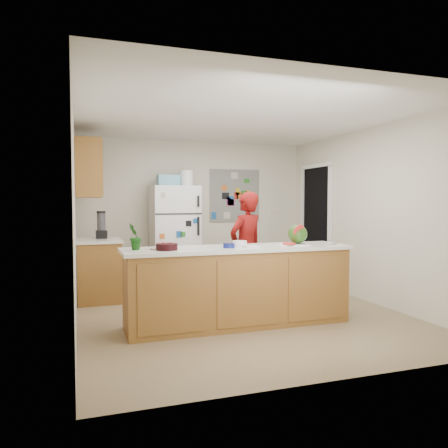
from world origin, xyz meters
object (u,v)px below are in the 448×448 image
object	(u,v)px
refrigerator	(174,237)
watermelon	(298,234)
person	(246,249)
cherry_bowl	(167,247)

from	to	relation	value
refrigerator	watermelon	distance (m)	2.59
watermelon	person	bearing A→B (deg)	110.12
person	cherry_bowl	xyz separation A→B (m)	(-1.31, -0.96, 0.17)
refrigerator	cherry_bowl	bearing A→B (deg)	-103.92
refrigerator	person	size ratio (longest dim) A/B	1.08
watermelon	cherry_bowl	xyz separation A→B (m)	(-1.63, -0.08, -0.09)
person	refrigerator	bearing A→B (deg)	-89.35
refrigerator	cherry_bowl	xyz separation A→B (m)	(-0.61, -2.45, 0.11)
person	watermelon	xyz separation A→B (m)	(0.32, -0.89, 0.26)
refrigerator	cherry_bowl	world-z (taller)	refrigerator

